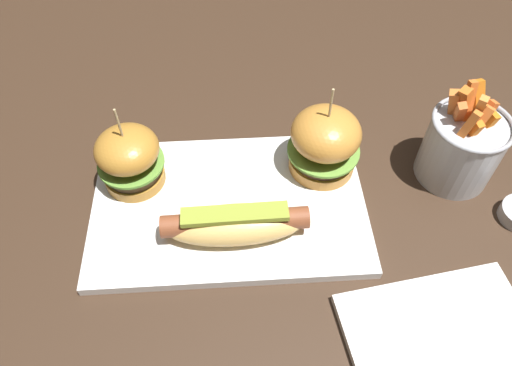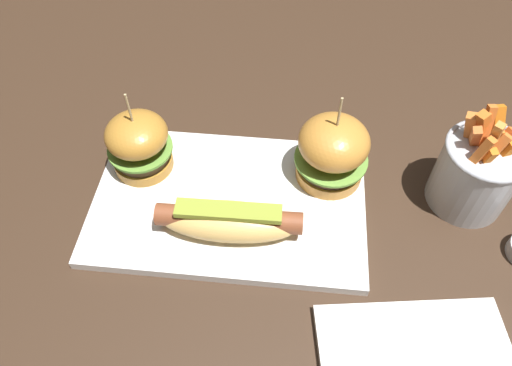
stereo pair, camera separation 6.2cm
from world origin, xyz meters
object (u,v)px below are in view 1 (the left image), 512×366
platter_main (229,206)px  hot_dog (235,223)px  fries_bucket (462,146)px  slider_right (325,142)px  slider_left (130,158)px

platter_main → hot_dog: size_ratio=1.99×
fries_bucket → hot_dog: bearing=-163.2°
hot_dog → slider_right: bearing=40.3°
slider_left → fries_bucket: fries_bucket is taller
hot_dog → slider_left: (-0.14, 0.10, 0.02)m
slider_left → fries_bucket: bearing=-0.4°
platter_main → slider_left: slider_left is taller
hot_dog → slider_right: 0.17m
hot_dog → slider_right: (0.13, 0.11, 0.03)m
slider_right → fries_bucket: slider_right is taller
slider_left → slider_right: bearing=2.0°
platter_main → hot_dog: bearing=-81.1°
hot_dog → fries_bucket: size_ratio=1.23×
platter_main → fries_bucket: (0.32, 0.05, 0.05)m
slider_right → fries_bucket: size_ratio=0.95×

